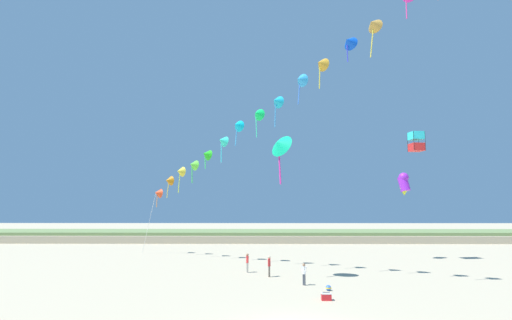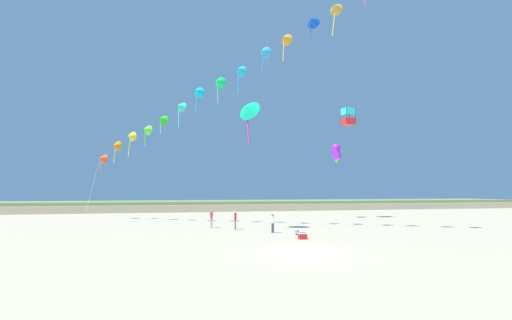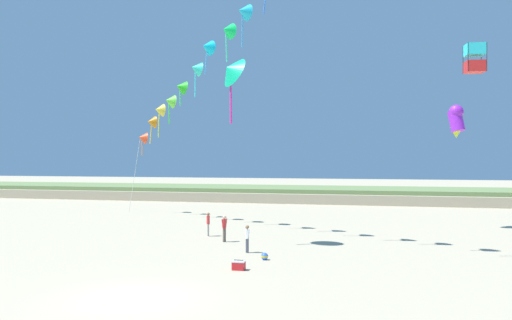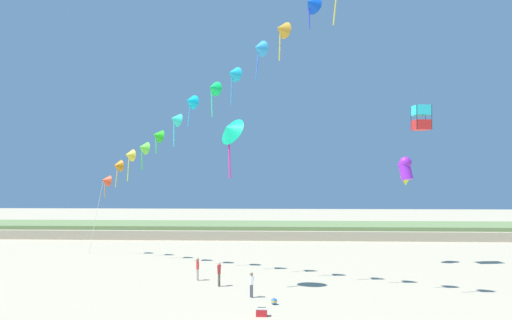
{
  "view_description": "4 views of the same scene",
  "coord_description": "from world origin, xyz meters",
  "px_view_note": "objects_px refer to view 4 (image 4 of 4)",
  "views": [
    {
      "loc": [
        -1.57,
        -18.24,
        5.37
      ],
      "look_at": [
        -1.82,
        8.29,
        8.53
      ],
      "focal_mm": 28.0,
      "sensor_mm": 36.0,
      "label": 1
    },
    {
      "loc": [
        -7.58,
        -20.21,
        3.33
      ],
      "look_at": [
        0.38,
        11.22,
        5.82
      ],
      "focal_mm": 28.0,
      "sensor_mm": 36.0,
      "label": 2
    },
    {
      "loc": [
        9.07,
        -17.93,
        5.07
      ],
      "look_at": [
        1.08,
        13.88,
        5.0
      ],
      "focal_mm": 38.0,
      "sensor_mm": 36.0,
      "label": 3
    },
    {
      "loc": [
        3.51,
        -22.15,
        6.82
      ],
      "look_at": [
        1.75,
        10.63,
        8.2
      ],
      "focal_mm": 38.0,
      "sensor_mm": 36.0,
      "label": 4
    }
  ],
  "objects_px": {
    "person_near_left": "(219,272)",
    "person_mid_center": "(251,283)",
    "person_near_right": "(198,268)",
    "beach_ball": "(274,301)",
    "large_kite_high_solo": "(405,170)",
    "large_kite_low_lead": "(229,130)",
    "large_kite_mid_trail": "(421,118)",
    "beach_cooler": "(262,312)"
  },
  "relations": [
    {
      "from": "person_near_left",
      "to": "large_kite_low_lead",
      "type": "xyz_separation_m",
      "value": [
        0.81,
        -1.32,
        9.29
      ]
    },
    {
      "from": "person_mid_center",
      "to": "large_kite_high_solo",
      "type": "relative_size",
      "value": 0.61
    },
    {
      "from": "person_near_right",
      "to": "large_kite_mid_trail",
      "type": "height_order",
      "value": "large_kite_mid_trail"
    },
    {
      "from": "large_kite_low_lead",
      "to": "beach_cooler",
      "type": "bearing_deg",
      "value": -70.21
    },
    {
      "from": "person_near_left",
      "to": "large_kite_mid_trail",
      "type": "relative_size",
      "value": 0.8
    },
    {
      "from": "beach_ball",
      "to": "large_kite_low_lead",
      "type": "bearing_deg",
      "value": 127.48
    },
    {
      "from": "person_near_right",
      "to": "large_kite_high_solo",
      "type": "height_order",
      "value": "large_kite_high_solo"
    },
    {
      "from": "large_kite_mid_trail",
      "to": "beach_cooler",
      "type": "height_order",
      "value": "large_kite_mid_trail"
    },
    {
      "from": "large_kite_mid_trail",
      "to": "large_kite_high_solo",
      "type": "distance_m",
      "value": 4.54
    },
    {
      "from": "person_near_left",
      "to": "large_kite_mid_trail",
      "type": "bearing_deg",
      "value": 30.95
    },
    {
      "from": "beach_ball",
      "to": "large_kite_high_solo",
      "type": "bearing_deg",
      "value": 55.21
    },
    {
      "from": "beach_ball",
      "to": "large_kite_mid_trail",
      "type": "bearing_deg",
      "value": 50.65
    },
    {
      "from": "person_near_right",
      "to": "beach_cooler",
      "type": "bearing_deg",
      "value": -63.62
    },
    {
      "from": "large_kite_low_lead",
      "to": "large_kite_high_solo",
      "type": "distance_m",
      "value": 18.13
    },
    {
      "from": "person_near_left",
      "to": "person_mid_center",
      "type": "bearing_deg",
      "value": -54.97
    },
    {
      "from": "person_near_right",
      "to": "large_kite_high_solo",
      "type": "relative_size",
      "value": 0.64
    },
    {
      "from": "large_kite_high_solo",
      "to": "beach_ball",
      "type": "distance_m",
      "value": 20.37
    },
    {
      "from": "large_kite_mid_trail",
      "to": "beach_ball",
      "type": "height_order",
      "value": "large_kite_mid_trail"
    },
    {
      "from": "person_near_right",
      "to": "large_kite_low_lead",
      "type": "distance_m",
      "value": 10.26
    },
    {
      "from": "beach_cooler",
      "to": "large_kite_mid_trail",
      "type": "bearing_deg",
      "value": 54.03
    },
    {
      "from": "person_near_left",
      "to": "beach_cooler",
      "type": "height_order",
      "value": "person_near_left"
    },
    {
      "from": "person_near_left",
      "to": "beach_ball",
      "type": "relative_size",
      "value": 4.45
    },
    {
      "from": "person_mid_center",
      "to": "large_kite_high_solo",
      "type": "distance_m",
      "value": 19.61
    },
    {
      "from": "large_kite_mid_trail",
      "to": "beach_cooler",
      "type": "bearing_deg",
      "value": -125.97
    },
    {
      "from": "large_kite_mid_trail",
      "to": "large_kite_high_solo",
      "type": "height_order",
      "value": "large_kite_mid_trail"
    },
    {
      "from": "person_near_left",
      "to": "large_kite_high_solo",
      "type": "bearing_deg",
      "value": 35.56
    },
    {
      "from": "person_mid_center",
      "to": "person_near_right",
      "type": "bearing_deg",
      "value": 127.12
    },
    {
      "from": "person_near_left",
      "to": "beach_ball",
      "type": "xyz_separation_m",
      "value": [
        3.73,
        -5.13,
        -0.75
      ]
    },
    {
      "from": "large_kite_mid_trail",
      "to": "beach_cooler",
      "type": "xyz_separation_m",
      "value": [
        -12.46,
        -17.17,
        -11.97
      ]
    },
    {
      "from": "person_mid_center",
      "to": "beach_cooler",
      "type": "distance_m",
      "value": 4.58
    },
    {
      "from": "person_near_right",
      "to": "person_mid_center",
      "type": "relative_size",
      "value": 1.04
    },
    {
      "from": "person_near_right",
      "to": "person_mid_center",
      "type": "height_order",
      "value": "person_near_right"
    },
    {
      "from": "person_mid_center",
      "to": "large_kite_mid_trail",
      "type": "xyz_separation_m",
      "value": [
        13.26,
        12.71,
        11.32
      ]
    },
    {
      "from": "person_near_left",
      "to": "person_near_right",
      "type": "height_order",
      "value": "person_near_left"
    },
    {
      "from": "large_kite_mid_trail",
      "to": "beach_ball",
      "type": "distance_m",
      "value": 22.25
    },
    {
      "from": "large_kite_mid_trail",
      "to": "large_kite_high_solo",
      "type": "xyz_separation_m",
      "value": [
        -1.12,
        1.0,
        -4.28
      ]
    },
    {
      "from": "large_kite_low_lead",
      "to": "large_kite_high_solo",
      "type": "xyz_separation_m",
      "value": [
        13.68,
        11.67,
        -2.32
      ]
    },
    {
      "from": "person_mid_center",
      "to": "beach_cooler",
      "type": "height_order",
      "value": "person_mid_center"
    },
    {
      "from": "large_kite_high_solo",
      "to": "beach_cooler",
      "type": "bearing_deg",
      "value": -121.97
    },
    {
      "from": "large_kite_mid_trail",
      "to": "person_near_right",
      "type": "bearing_deg",
      "value": -157.29
    },
    {
      "from": "beach_ball",
      "to": "person_near_right",
      "type": "bearing_deg",
      "value": 127.29
    },
    {
      "from": "person_near_right",
      "to": "large_kite_mid_trail",
      "type": "bearing_deg",
      "value": 22.71
    }
  ]
}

